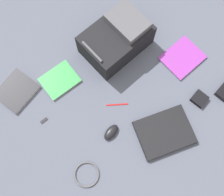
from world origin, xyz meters
name	(u,v)px	position (x,y,z in m)	size (l,w,h in m)	color
ground_plane	(119,96)	(0.00, 0.00, 0.00)	(3.74, 3.74, 0.00)	#4C5160
backpack	(117,39)	(0.27, -0.21, 0.10)	(0.30, 0.43, 0.23)	black
laptop	(165,132)	(-0.36, -0.06, 0.02)	(0.34, 0.39, 0.03)	black
book_manual	(17,91)	(0.43, 0.48, 0.01)	(0.25, 0.27, 0.02)	silver
book_red	(60,80)	(0.32, 0.22, 0.01)	(0.19, 0.23, 0.02)	silver
book_comic	(182,58)	(-0.07, -0.49, 0.01)	(0.22, 0.26, 0.01)	silver
computer_mouse	(111,132)	(-0.15, 0.19, 0.02)	(0.06, 0.11, 0.03)	black
cable_coil	(87,174)	(-0.25, 0.45, 0.01)	(0.15, 0.15, 0.01)	#4C4C51
pen_black	(117,104)	(-0.04, 0.05, 0.00)	(0.01, 0.01, 0.14)	red
earbud_pouch	(199,99)	(-0.34, -0.37, 0.01)	(0.09, 0.09, 0.03)	black
usb_stick	(44,120)	(0.17, 0.45, 0.00)	(0.02, 0.05, 0.01)	black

